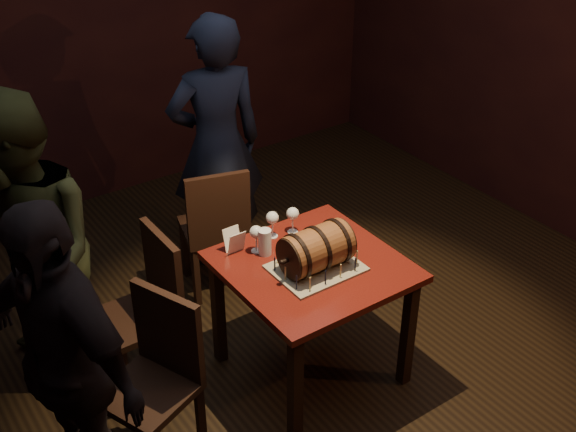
# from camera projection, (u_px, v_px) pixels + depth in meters

# --- Properties ---
(room_shell) EXTENTS (5.04, 5.04, 2.80)m
(room_shell) POSITION_uv_depth(u_px,v_px,m) (287.00, 145.00, 3.58)
(room_shell) COLOR black
(room_shell) RESTS_ON ground
(pub_table) EXTENTS (0.90, 0.90, 0.75)m
(pub_table) POSITION_uv_depth(u_px,v_px,m) (312.00, 280.00, 3.89)
(pub_table) COLOR #470F0B
(pub_table) RESTS_ON ground
(cake_board) EXTENTS (0.45, 0.35, 0.01)m
(cake_board) POSITION_uv_depth(u_px,v_px,m) (316.00, 268.00, 3.79)
(cake_board) COLOR gray
(cake_board) RESTS_ON pub_table
(barrel_cake) EXTENTS (0.41, 0.25, 0.25)m
(barrel_cake) POSITION_uv_depth(u_px,v_px,m) (316.00, 249.00, 3.73)
(barrel_cake) COLOR brown
(barrel_cake) RESTS_ON cake_board
(birthday_candles) EXTENTS (0.40, 0.30, 0.09)m
(birthday_candles) POSITION_uv_depth(u_px,v_px,m) (316.00, 261.00, 3.76)
(birthday_candles) COLOR #DFCE85
(birthday_candles) RESTS_ON cake_board
(wine_glass_left) EXTENTS (0.07, 0.07, 0.16)m
(wine_glass_left) POSITION_uv_depth(u_px,v_px,m) (256.00, 233.00, 3.87)
(wine_glass_left) COLOR silver
(wine_glass_left) RESTS_ON pub_table
(wine_glass_mid) EXTENTS (0.07, 0.07, 0.16)m
(wine_glass_mid) POSITION_uv_depth(u_px,v_px,m) (272.00, 219.00, 4.00)
(wine_glass_mid) COLOR silver
(wine_glass_mid) RESTS_ON pub_table
(wine_glass_right) EXTENTS (0.07, 0.07, 0.16)m
(wine_glass_right) POSITION_uv_depth(u_px,v_px,m) (293.00, 215.00, 4.04)
(wine_glass_right) COLOR silver
(wine_glass_right) RESTS_ON pub_table
(pint_of_ale) EXTENTS (0.07, 0.07, 0.15)m
(pint_of_ale) POSITION_uv_depth(u_px,v_px,m) (265.00, 243.00, 3.87)
(pint_of_ale) COLOR silver
(pint_of_ale) RESTS_ON pub_table
(menu_card) EXTENTS (0.10, 0.05, 0.13)m
(menu_card) POSITION_uv_depth(u_px,v_px,m) (235.00, 241.00, 3.90)
(menu_card) COLOR white
(menu_card) RESTS_ON pub_table
(chair_back) EXTENTS (0.49, 0.49, 0.93)m
(chair_back) POSITION_uv_depth(u_px,v_px,m) (216.00, 225.00, 4.59)
(chair_back) COLOR black
(chair_back) RESTS_ON ground
(chair_left_rear) EXTENTS (0.40, 0.40, 0.93)m
(chair_left_rear) POSITION_uv_depth(u_px,v_px,m) (149.00, 303.00, 3.91)
(chair_left_rear) COLOR black
(chair_left_rear) RESTS_ON ground
(chair_left_front) EXTENTS (0.52, 0.52, 0.93)m
(chair_left_front) POSITION_uv_depth(u_px,v_px,m) (157.00, 371.00, 3.46)
(chair_left_front) COLOR black
(chair_left_front) RESTS_ON ground
(person_back) EXTENTS (0.72, 0.55, 1.76)m
(person_back) POSITION_uv_depth(u_px,v_px,m) (216.00, 145.00, 4.77)
(person_back) COLOR #171D2F
(person_back) RESTS_ON ground
(person_left_rear) EXTENTS (0.69, 0.87, 1.73)m
(person_left_rear) POSITION_uv_depth(u_px,v_px,m) (31.00, 255.00, 3.70)
(person_left_rear) COLOR #373D1E
(person_left_rear) RESTS_ON ground
(person_left_front) EXTENTS (0.67, 1.02, 1.61)m
(person_left_front) POSITION_uv_depth(u_px,v_px,m) (63.00, 364.00, 3.09)
(person_left_front) COLOR black
(person_left_front) RESTS_ON ground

